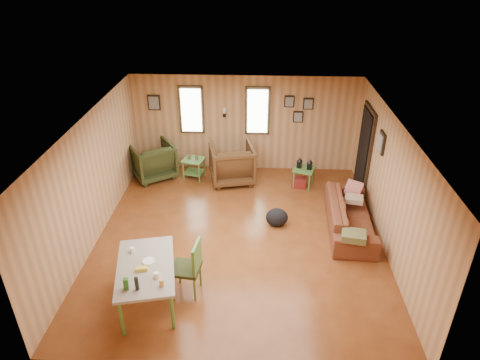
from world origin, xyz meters
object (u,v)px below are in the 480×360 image
object	(u,v)px
recliner_brown	(232,162)
side_table	(304,167)
end_table	(194,165)
dining_table	(146,270)
sofa	(351,211)
recliner_green	(153,159)

from	to	relation	value
recliner_brown	side_table	size ratio (longest dim) A/B	1.38
end_table	side_table	distance (m)	2.66
recliner_brown	dining_table	size ratio (longest dim) A/B	0.65
side_table	dining_table	distance (m)	4.80
end_table	recliner_brown	bearing A→B (deg)	-6.37
side_table	end_table	bearing A→B (deg)	173.33
sofa	end_table	bearing A→B (deg)	62.95
recliner_brown	recliner_green	xyz separation A→B (m)	(-1.94, 0.11, -0.03)
sofa	recliner_brown	bearing A→B (deg)	55.96
side_table	dining_table	xyz separation A→B (m)	(-2.77, -3.92, 0.16)
recliner_green	end_table	world-z (taller)	recliner_green
recliner_brown	dining_table	world-z (taller)	recliner_brown
end_table	dining_table	size ratio (longest dim) A/B	0.39
sofa	recliner_brown	xyz separation A→B (m)	(-2.49, 1.89, 0.09)
sofa	recliner_brown	world-z (taller)	recliner_brown
sofa	recliner_green	size ratio (longest dim) A/B	2.21
dining_table	recliner_brown	bearing A→B (deg)	63.31
side_table	recliner_green	bearing A→B (deg)	175.05
recliner_brown	side_table	xyz separation A→B (m)	(1.71, -0.20, -0.01)
sofa	side_table	distance (m)	1.86
recliner_brown	side_table	distance (m)	1.72
recliner_green	end_table	xyz separation A→B (m)	(1.00, -0.01, -0.13)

